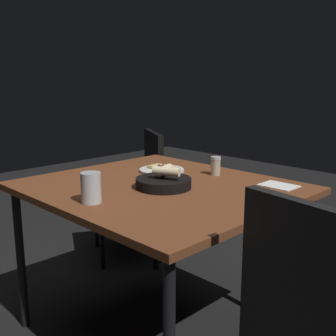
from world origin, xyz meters
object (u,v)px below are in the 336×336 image
chair_near (137,186)px  pepper_shaker (216,167)px  bread_basket (163,182)px  dining_table (160,197)px  beer_glass (91,189)px  pizza_plate (162,170)px

chair_near → pepper_shaker: bearing=166.8°
bread_basket → pepper_shaker: (-0.01, -0.36, 0.01)m
dining_table → pepper_shaker: bearing=-98.6°
dining_table → chair_near: 0.98m
beer_glass → chair_near: bearing=-48.9°
pizza_plate → bread_basket: bread_basket is taller
bread_basket → chair_near: chair_near is taller
pizza_plate → beer_glass: size_ratio=1.92×
pizza_plate → pepper_shaker: pepper_shaker is taller
pepper_shaker → chair_near: size_ratio=0.11×
beer_glass → pizza_plate: bearing=-70.5°
pepper_shaker → beer_glass: bearing=86.6°
bread_basket → beer_glass: (0.04, 0.36, 0.03)m
pepper_shaker → chair_near: (0.85, -0.20, -0.30)m
chair_near → pizza_plate: bearing=150.5°
dining_table → bread_basket: 0.10m
bread_basket → beer_glass: size_ratio=2.05×
pizza_plate → bread_basket: (-0.24, 0.22, 0.02)m
bread_basket → beer_glass: 0.36m
pepper_shaker → chair_near: bearing=-13.2°
pizza_plate → pepper_shaker: 0.29m
dining_table → pepper_shaker: (-0.05, -0.34, 0.10)m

